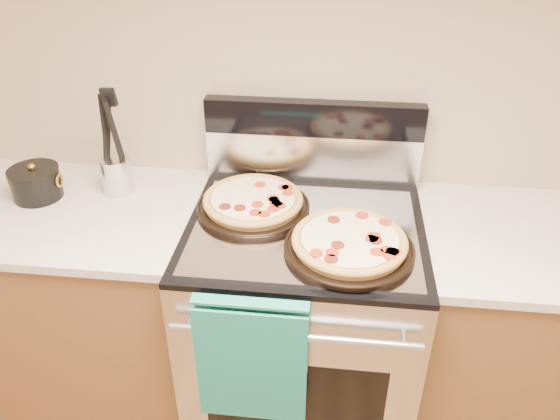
# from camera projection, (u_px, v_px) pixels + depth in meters

# --- Properties ---
(wall_back) EXTENTS (4.00, 0.00, 4.00)m
(wall_back) POSITION_uv_depth(u_px,v_px,m) (316.00, 60.00, 1.82)
(wall_back) COLOR tan
(wall_back) RESTS_ON ground
(range_body) EXTENTS (0.76, 0.68, 0.90)m
(range_body) POSITION_uv_depth(u_px,v_px,m) (302.00, 332.00, 2.00)
(range_body) COLOR #B7B7BC
(range_body) RESTS_ON ground
(oven_window) EXTENTS (0.56, 0.01, 0.40)m
(oven_window) POSITION_uv_depth(u_px,v_px,m) (294.00, 408.00, 1.72)
(oven_window) COLOR black
(oven_window) RESTS_ON range_body
(cooktop) EXTENTS (0.76, 0.68, 0.02)m
(cooktop) POSITION_uv_depth(u_px,v_px,m) (305.00, 228.00, 1.75)
(cooktop) COLOR black
(cooktop) RESTS_ON range_body
(backsplash_lower) EXTENTS (0.76, 0.06, 0.18)m
(backsplash_lower) POSITION_uv_depth(u_px,v_px,m) (312.00, 157.00, 1.96)
(backsplash_lower) COLOR silver
(backsplash_lower) RESTS_ON cooktop
(backsplash_upper) EXTENTS (0.76, 0.06, 0.12)m
(backsplash_upper) POSITION_uv_depth(u_px,v_px,m) (314.00, 118.00, 1.88)
(backsplash_upper) COLOR black
(backsplash_upper) RESTS_ON backsplash_lower
(oven_handle) EXTENTS (0.70, 0.03, 0.03)m
(oven_handle) POSITION_uv_depth(u_px,v_px,m) (294.00, 337.00, 1.50)
(oven_handle) COLOR silver
(oven_handle) RESTS_ON range_body
(dish_towel) EXTENTS (0.32, 0.05, 0.42)m
(dish_towel) POSITION_uv_depth(u_px,v_px,m) (252.00, 358.00, 1.56)
(dish_towel) COLOR #15696C
(dish_towel) RESTS_ON oven_handle
(foil_sheet) EXTENTS (0.70, 0.55, 0.01)m
(foil_sheet) POSITION_uv_depth(u_px,v_px,m) (305.00, 230.00, 1.72)
(foil_sheet) COLOR gray
(foil_sheet) RESTS_ON cooktop
(cabinet_left) EXTENTS (1.00, 0.62, 0.88)m
(cabinet_left) POSITION_uv_depth(u_px,v_px,m) (77.00, 309.00, 2.11)
(cabinet_left) COLOR brown
(cabinet_left) RESTS_ON ground
(countertop_left) EXTENTS (1.02, 0.64, 0.03)m
(countertop_left) POSITION_uv_depth(u_px,v_px,m) (51.00, 210.00, 1.87)
(countertop_left) COLOR beige
(countertop_left) RESTS_ON cabinet_left
(cabinet_right) EXTENTS (1.00, 0.62, 0.88)m
(cabinet_right) POSITION_uv_depth(u_px,v_px,m) (549.00, 348.00, 1.94)
(cabinet_right) COLOR brown
(cabinet_right) RESTS_ON ground
(pepperoni_pizza_back) EXTENTS (0.44, 0.44, 0.05)m
(pepperoni_pizza_back) POSITION_uv_depth(u_px,v_px,m) (253.00, 202.00, 1.81)
(pepperoni_pizza_back) COLOR #AF7C35
(pepperoni_pizza_back) RESTS_ON foil_sheet
(pepperoni_pizza_front) EXTENTS (0.48, 0.48, 0.05)m
(pepperoni_pizza_front) POSITION_uv_depth(u_px,v_px,m) (349.00, 244.00, 1.61)
(pepperoni_pizza_front) COLOR #AF7C35
(pepperoni_pizza_front) RESTS_ON foil_sheet
(utensil_crock) EXTENTS (0.13, 0.13, 0.13)m
(utensil_crock) POSITION_uv_depth(u_px,v_px,m) (117.00, 175.00, 1.92)
(utensil_crock) COLOR silver
(utensil_crock) RESTS_ON countertop_left
(saucepan) EXTENTS (0.17, 0.17, 0.10)m
(saucepan) POSITION_uv_depth(u_px,v_px,m) (36.00, 184.00, 1.89)
(saucepan) COLOR black
(saucepan) RESTS_ON countertop_left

